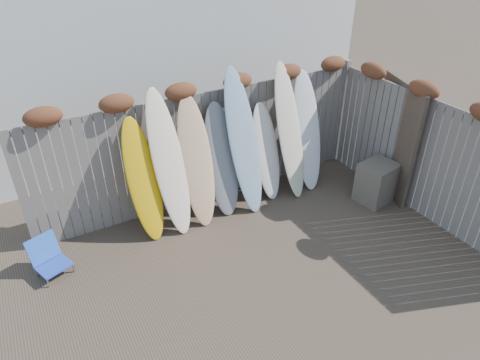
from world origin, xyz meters
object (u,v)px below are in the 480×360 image
wooden_crate (377,182)px  surfboard_0 (143,181)px  lattice_panel (395,139)px  beach_chair (48,257)px

wooden_crate → surfboard_0: size_ratio=0.37×
surfboard_0 → lattice_panel: bearing=-14.9°
beach_chair → surfboard_0: size_ratio=0.29×
wooden_crate → lattice_panel: 0.83m
beach_chair → surfboard_0: bearing=8.1°
beach_chair → lattice_panel: size_ratio=0.28×
beach_chair → wooden_crate: wooden_crate is taller
wooden_crate → surfboard_0: (-3.86, 1.12, 0.59)m
wooden_crate → lattice_panel: bearing=21.8°
beach_chair → wooden_crate: (5.42, -0.90, 0.10)m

